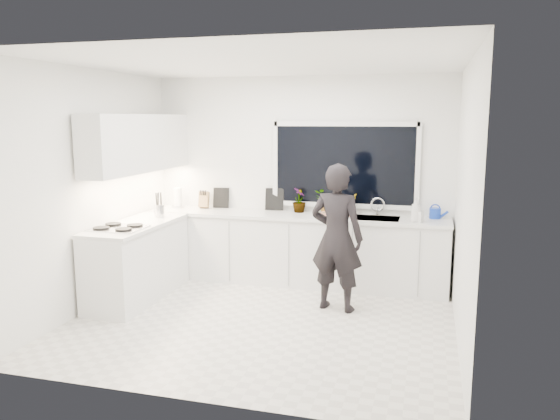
% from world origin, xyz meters
% --- Properties ---
extents(floor, '(4.00, 3.50, 0.02)m').
position_xyz_m(floor, '(0.00, 0.00, -0.01)').
color(floor, beige).
rests_on(floor, ground).
extents(wall_back, '(4.00, 0.02, 2.70)m').
position_xyz_m(wall_back, '(0.00, 1.76, 1.35)').
color(wall_back, white).
rests_on(wall_back, ground).
extents(wall_left, '(0.02, 3.50, 2.70)m').
position_xyz_m(wall_left, '(-2.01, 0.00, 1.35)').
color(wall_left, white).
rests_on(wall_left, ground).
extents(wall_right, '(0.02, 3.50, 2.70)m').
position_xyz_m(wall_right, '(2.01, 0.00, 1.35)').
color(wall_right, white).
rests_on(wall_right, ground).
extents(ceiling, '(4.00, 3.50, 0.02)m').
position_xyz_m(ceiling, '(0.00, 0.00, 2.71)').
color(ceiling, white).
rests_on(ceiling, wall_back).
extents(window, '(1.80, 0.02, 1.00)m').
position_xyz_m(window, '(0.60, 1.73, 1.55)').
color(window, black).
rests_on(window, wall_back).
extents(base_cabinets_back, '(3.92, 0.58, 0.88)m').
position_xyz_m(base_cabinets_back, '(0.00, 1.45, 0.44)').
color(base_cabinets_back, white).
rests_on(base_cabinets_back, floor).
extents(base_cabinets_left, '(0.58, 1.60, 0.88)m').
position_xyz_m(base_cabinets_left, '(-1.67, 0.35, 0.44)').
color(base_cabinets_left, white).
rests_on(base_cabinets_left, floor).
extents(countertop_back, '(3.94, 0.62, 0.04)m').
position_xyz_m(countertop_back, '(0.00, 1.44, 0.90)').
color(countertop_back, silver).
rests_on(countertop_back, base_cabinets_back).
extents(countertop_left, '(0.62, 1.60, 0.04)m').
position_xyz_m(countertop_left, '(-1.67, 0.35, 0.90)').
color(countertop_left, silver).
rests_on(countertop_left, base_cabinets_left).
extents(upper_cabinets, '(0.34, 2.10, 0.70)m').
position_xyz_m(upper_cabinets, '(-1.79, 0.70, 1.85)').
color(upper_cabinets, white).
rests_on(upper_cabinets, wall_left).
extents(sink, '(0.58, 0.42, 0.14)m').
position_xyz_m(sink, '(1.05, 1.45, 0.87)').
color(sink, silver).
rests_on(sink, countertop_back).
extents(faucet, '(0.03, 0.03, 0.22)m').
position_xyz_m(faucet, '(1.05, 1.65, 1.03)').
color(faucet, silver).
rests_on(faucet, countertop_back).
extents(stovetop, '(0.56, 0.48, 0.03)m').
position_xyz_m(stovetop, '(-1.69, -0.00, 0.94)').
color(stovetop, black).
rests_on(stovetop, countertop_left).
extents(person, '(0.67, 0.51, 1.67)m').
position_xyz_m(person, '(0.70, 0.58, 0.83)').
color(person, black).
rests_on(person, floor).
extents(pizza_tray, '(0.43, 0.32, 0.03)m').
position_xyz_m(pizza_tray, '(0.55, 1.42, 0.94)').
color(pizza_tray, '#B0B0B4').
rests_on(pizza_tray, countertop_back).
extents(pizza, '(0.39, 0.28, 0.01)m').
position_xyz_m(pizza, '(0.55, 1.42, 0.95)').
color(pizza, '#BA3918').
rests_on(pizza, pizza_tray).
extents(watering_can, '(0.18, 0.18, 0.13)m').
position_xyz_m(watering_can, '(1.76, 1.61, 0.98)').
color(watering_can, '#1235AE').
rests_on(watering_can, countertop_back).
extents(paper_towel_roll, '(0.12, 0.12, 0.26)m').
position_xyz_m(paper_towel_roll, '(-1.70, 1.55, 1.05)').
color(paper_towel_roll, white).
rests_on(paper_towel_roll, countertop_back).
extents(knife_block, '(0.14, 0.12, 0.22)m').
position_xyz_m(knife_block, '(-1.32, 1.59, 1.03)').
color(knife_block, '#9F724A').
rests_on(knife_block, countertop_back).
extents(utensil_crock, '(0.17, 0.17, 0.16)m').
position_xyz_m(utensil_crock, '(-1.60, 0.80, 1.00)').
color(utensil_crock, '#A9A9AD').
rests_on(utensil_crock, countertop_left).
extents(picture_frame_large, '(0.22, 0.05, 0.28)m').
position_xyz_m(picture_frame_large, '(-1.11, 1.69, 1.06)').
color(picture_frame_large, black).
rests_on(picture_frame_large, countertop_back).
extents(picture_frame_small, '(0.25, 0.04, 0.30)m').
position_xyz_m(picture_frame_small, '(-0.34, 1.69, 1.07)').
color(picture_frame_small, black).
rests_on(picture_frame_small, countertop_back).
extents(herb_plants, '(0.88, 0.36, 0.32)m').
position_xyz_m(herb_plants, '(0.33, 1.61, 1.07)').
color(herb_plants, '#26662D').
rests_on(herb_plants, countertop_back).
extents(soap_bottles, '(0.18, 0.16, 0.30)m').
position_xyz_m(soap_bottles, '(1.55, 1.30, 1.05)').
color(soap_bottles, '#D8BF66').
rests_on(soap_bottles, countertop_back).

